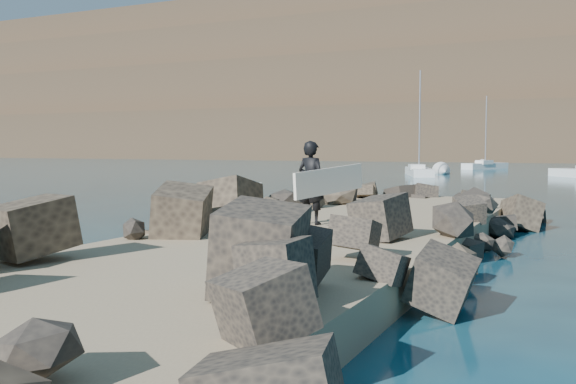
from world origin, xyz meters
name	(u,v)px	position (x,y,z in m)	size (l,w,h in m)	color
ground	(308,260)	(0.00, 0.00, 0.00)	(800.00, 800.00, 0.00)	#0F384C
jetty	(264,261)	(0.00, -2.00, 0.30)	(6.00, 26.00, 0.60)	#8C7759
riprap_left	(153,237)	(-2.90, -1.50, 0.50)	(2.60, 22.00, 1.00)	black
riprap_right	(429,258)	(2.90, -1.50, 0.50)	(2.60, 22.00, 1.00)	black
surfboard_resting	(230,200)	(-2.88, 1.63, 1.04)	(0.58, 2.31, 0.08)	white
surfer_with_board	(314,182)	(-0.40, 1.22, 1.57)	(1.23, 2.29, 1.92)	black
sailboat_a	(419,172)	(-7.79, 40.78, 0.35)	(4.10, 7.51, 8.89)	silver
sailboat_b	(485,166)	(-5.30, 60.29, 0.35)	(4.21, 6.66, 8.10)	silver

